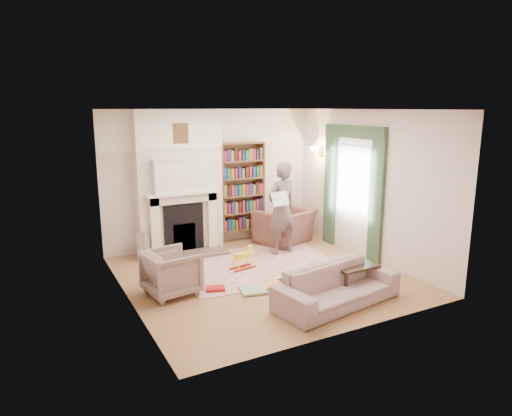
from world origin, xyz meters
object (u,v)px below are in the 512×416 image
armchair_reading (285,226)px  sofa (337,286)px  armchair_left (171,272)px  man_reading (281,208)px  bookcase (242,187)px  coffee_table (353,278)px  paraffin_heater (143,247)px  rocking_horse (243,258)px

armchair_reading → sofa: bearing=53.3°
armchair_left → man_reading: size_ratio=0.42×
bookcase → man_reading: 1.24m
armchair_left → coffee_table: bearing=-124.6°
bookcase → armchair_reading: 1.24m
armchair_left → coffee_table: size_ratio=1.10×
man_reading → paraffin_heater: man_reading is taller
armchair_left → armchair_reading: bearing=-70.8°
bookcase → rocking_horse: 2.08m
rocking_horse → paraffin_heater: bearing=127.5°
sofa → man_reading: bearing=69.3°
sofa → coffee_table: sofa is taller
bookcase → paraffin_heater: 2.45m
armchair_reading → coffee_table: bearing=61.6°
armchair_left → rocking_horse: (1.45, 0.46, -0.14)m
bookcase → man_reading: bookcase is taller
bookcase → coffee_table: (0.27, -3.38, -0.95)m
bookcase → coffee_table: bookcase is taller
bookcase → paraffin_heater: bookcase is taller
armchair_left → paraffin_heater: 1.77m
armchair_reading → sofa: armchair_reading is taller
man_reading → rocking_horse: man_reading is taller
armchair_reading → armchair_left: size_ratio=1.44×
armchair_reading → man_reading: 0.93m
bookcase → paraffin_heater: size_ratio=3.36×
armchair_reading → rocking_horse: (-1.53, -1.08, -0.15)m
man_reading → rocking_horse: (-1.08, -0.48, -0.70)m
sofa → coffee_table: bearing=17.2°
coffee_table → paraffin_heater: paraffin_heater is taller
armchair_reading → armchair_left: (-2.98, -1.54, -0.01)m
sofa → coffee_table: (0.51, 0.25, -0.06)m
rocking_horse → coffee_table: bearing=-68.3°
armchair_reading → paraffin_heater: armchair_reading is taller
bookcase → sofa: size_ratio=0.94×
bookcase → man_reading: bearing=-76.9°
paraffin_heater → man_reading: bearing=-18.2°
armchair_reading → man_reading: man_reading is taller
coffee_table → paraffin_heater: size_ratio=1.27×
man_reading → coffee_table: man_reading is taller
man_reading → coffee_table: size_ratio=2.60×
armchair_left → man_reading: man_reading is taller
sofa → man_reading: size_ratio=1.08×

